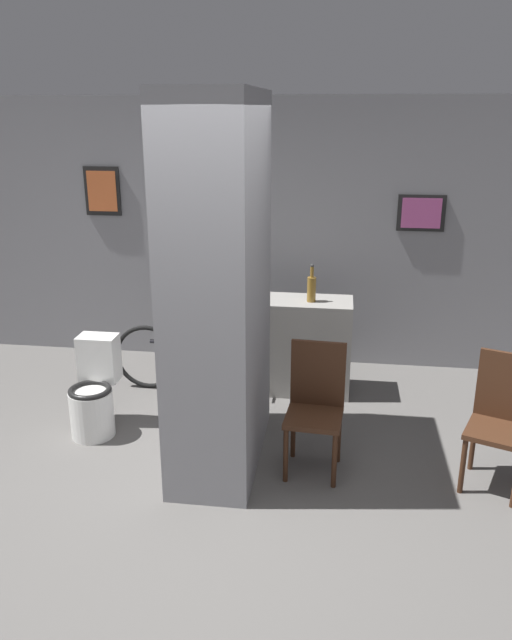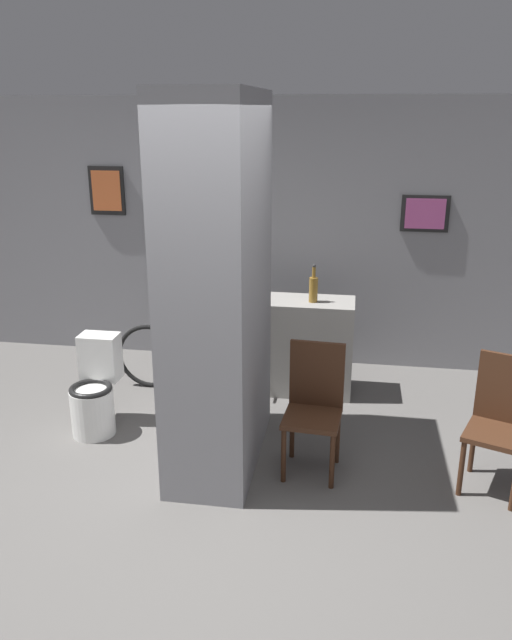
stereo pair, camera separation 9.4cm
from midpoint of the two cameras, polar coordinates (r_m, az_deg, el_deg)
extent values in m
plane|color=#5B5956|center=(4.29, -3.70, -16.58)|extent=(14.00, 14.00, 0.00)
cube|color=gray|center=(6.20, 1.37, 7.83)|extent=(8.00, 0.06, 2.60)
cube|color=black|center=(6.50, -13.07, 11.45)|extent=(0.36, 0.02, 0.48)
cube|color=#D86633|center=(6.49, -13.11, 11.43)|extent=(0.30, 0.01, 0.39)
cube|color=black|center=(6.10, 15.63, 9.35)|extent=(0.44, 0.02, 0.34)
cube|color=#B24C8C|center=(6.08, 15.65, 9.33)|extent=(0.36, 0.01, 0.28)
cube|color=gray|center=(4.30, -2.85, 2.85)|extent=(0.56, 1.28, 2.60)
cylinder|color=black|center=(4.07, -7.71, 5.41)|extent=(0.03, 0.40, 0.40)
cylinder|color=red|center=(4.07, -7.91, 5.42)|extent=(0.01, 0.07, 0.07)
cube|color=gray|center=(5.69, 3.30, -2.30)|extent=(1.19, 0.44, 0.87)
cylinder|color=silver|center=(5.16, -14.20, -8.15)|extent=(0.34, 0.34, 0.38)
torus|color=black|center=(5.08, -14.38, -6.11)|extent=(0.34, 0.34, 0.04)
cube|color=silver|center=(5.20, -13.55, -3.28)|extent=(0.31, 0.20, 0.38)
cylinder|color=#422616|center=(4.41, 3.15, -12.27)|extent=(0.04, 0.04, 0.41)
cylinder|color=#422616|center=(4.38, 7.60, -12.70)|extent=(0.04, 0.04, 0.41)
cylinder|color=#422616|center=(4.70, 3.90, -10.20)|extent=(0.04, 0.04, 0.41)
cylinder|color=#422616|center=(4.67, 8.04, -10.58)|extent=(0.04, 0.04, 0.41)
cube|color=#422616|center=(4.43, 5.77, -8.92)|extent=(0.42, 0.42, 0.04)
cube|color=#422616|center=(4.48, 6.19, -4.91)|extent=(0.39, 0.06, 0.49)
cylinder|color=#422616|center=(4.50, 18.85, -12.71)|extent=(0.04, 0.04, 0.41)
cylinder|color=#422616|center=(4.79, 19.75, -10.79)|extent=(0.04, 0.04, 0.41)
cube|color=#422616|center=(4.52, 21.72, -9.68)|extent=(0.51, 0.51, 0.04)
cube|color=#422616|center=(4.57, 22.50, -5.81)|extent=(0.37, 0.17, 0.49)
torus|color=black|center=(5.84, -9.25, -3.30)|extent=(0.62, 0.04, 0.62)
torus|color=black|center=(5.63, -0.42, -3.88)|extent=(0.62, 0.04, 0.62)
cylinder|color=black|center=(5.66, -4.96, -2.11)|extent=(0.83, 0.04, 0.04)
cylinder|color=black|center=(5.71, -7.17, -1.98)|extent=(0.03, 0.03, 0.32)
cylinder|color=black|center=(5.58, -0.89, -2.35)|extent=(0.03, 0.03, 0.29)
cube|color=black|center=(5.65, -7.24, -0.29)|extent=(0.16, 0.06, 0.04)
cylinder|color=#262626|center=(5.53, -0.89, -0.96)|extent=(0.03, 0.42, 0.03)
cylinder|color=olive|center=(5.47, 5.76, 2.76)|extent=(0.08, 0.08, 0.22)
cylinder|color=olive|center=(5.42, 5.81, 4.35)|extent=(0.03, 0.03, 0.09)
sphere|color=#333333|center=(5.41, 5.83, 4.93)|extent=(0.03, 0.03, 0.03)
camera|label=1|loc=(0.05, -89.44, 0.19)|focal=35.00mm
camera|label=2|loc=(0.05, 90.56, -0.19)|focal=35.00mm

